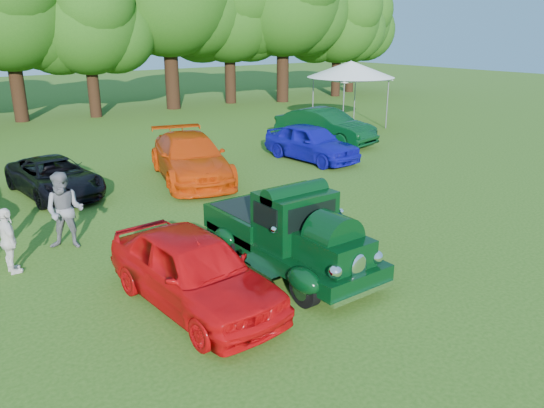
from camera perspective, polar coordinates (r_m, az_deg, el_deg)
ground at (r=11.93m, az=-0.09°, el=-7.60°), size 120.00×120.00×0.00m
hero_pickup at (r=11.96m, az=1.78°, el=-3.29°), size 2.23×4.79×1.87m
red_convertible at (r=10.51m, az=-8.43°, el=-6.99°), size 2.09×4.56×1.52m
back_car_black at (r=18.77m, az=-22.35°, el=2.72°), size 2.42×4.56×1.22m
back_car_orange at (r=19.35m, az=-8.77°, el=4.94°), size 3.73×5.99×1.62m
back_car_blue at (r=22.14m, az=4.25°, el=6.63°), size 2.10×4.53×1.50m
back_car_green at (r=25.54m, az=5.72°, el=8.31°), size 2.73×5.22×1.64m
spectator_grey at (r=13.96m, az=-21.38°, el=-0.68°), size 1.20×1.14×1.95m
spectator_white at (r=13.09m, az=-26.47°, el=-3.59°), size 0.42×0.91×1.52m
canopy_tent at (r=30.10m, az=8.48°, el=14.10°), size 5.40×5.40×3.58m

